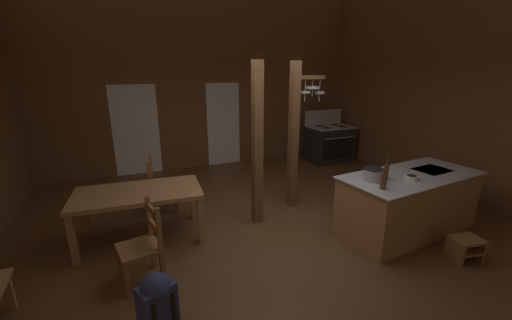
{
  "coord_description": "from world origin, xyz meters",
  "views": [
    {
      "loc": [
        -1.93,
        -3.62,
        2.37
      ],
      "look_at": [
        -0.14,
        0.54,
        1.03
      ],
      "focal_mm": 21.68,
      "sensor_mm": 36.0,
      "label": 1
    }
  ],
  "objects_px": {
    "stockpot_on_counter": "(373,175)",
    "mixing_bowl_on_counter": "(412,177)",
    "kitchen_island": "(408,203)",
    "ladderback_chair_near_window": "(144,245)",
    "ladderback_chair_by_post": "(160,186)",
    "bottle_tall_on_counter": "(386,171)",
    "backpack": "(157,301)",
    "step_stool": "(466,247)",
    "dining_table": "(139,197)",
    "stove_range": "(330,143)",
    "bottle_short_on_counter": "(384,181)"
  },
  "relations": [
    {
      "from": "stockpot_on_counter",
      "to": "mixing_bowl_on_counter",
      "type": "bearing_deg",
      "value": -18.93
    },
    {
      "from": "kitchen_island",
      "to": "ladderback_chair_near_window",
      "type": "distance_m",
      "value": 3.74
    },
    {
      "from": "ladderback_chair_by_post",
      "to": "bottle_tall_on_counter",
      "type": "xyz_separation_m",
      "value": [
        2.84,
        -2.14,
        0.55
      ]
    },
    {
      "from": "kitchen_island",
      "to": "backpack",
      "type": "xyz_separation_m",
      "value": [
        -3.68,
        -0.48,
        -0.13
      ]
    },
    {
      "from": "backpack",
      "to": "stockpot_on_counter",
      "type": "height_order",
      "value": "stockpot_on_counter"
    },
    {
      "from": "step_stool",
      "to": "dining_table",
      "type": "height_order",
      "value": "dining_table"
    },
    {
      "from": "ladderback_chair_by_post",
      "to": "stockpot_on_counter",
      "type": "xyz_separation_m",
      "value": [
        2.62,
        -2.13,
        0.53
      ]
    },
    {
      "from": "dining_table",
      "to": "bottle_tall_on_counter",
      "type": "xyz_separation_m",
      "value": [
        3.21,
        -1.29,
        0.35
      ]
    },
    {
      "from": "backpack",
      "to": "stove_range",
      "type": "bearing_deg",
      "value": 39.78
    },
    {
      "from": "kitchen_island",
      "to": "ladderback_chair_by_post",
      "type": "distance_m",
      "value": 3.97
    },
    {
      "from": "mixing_bowl_on_counter",
      "to": "bottle_short_on_counter",
      "type": "xyz_separation_m",
      "value": [
        -0.63,
        -0.11,
        0.08
      ]
    },
    {
      "from": "backpack",
      "to": "bottle_tall_on_counter",
      "type": "distance_m",
      "value": 3.3
    },
    {
      "from": "step_stool",
      "to": "ladderback_chair_near_window",
      "type": "xyz_separation_m",
      "value": [
        -3.8,
        1.2,
        0.27
      ]
    },
    {
      "from": "dining_table",
      "to": "ladderback_chair_near_window",
      "type": "bearing_deg",
      "value": -91.25
    },
    {
      "from": "stove_range",
      "to": "bottle_short_on_counter",
      "type": "bearing_deg",
      "value": -117.69
    },
    {
      "from": "ladderback_chair_by_post",
      "to": "stockpot_on_counter",
      "type": "height_order",
      "value": "stockpot_on_counter"
    },
    {
      "from": "step_stool",
      "to": "mixing_bowl_on_counter",
      "type": "relative_size",
      "value": 2.48
    },
    {
      "from": "stove_range",
      "to": "step_stool",
      "type": "relative_size",
      "value": 3.24
    },
    {
      "from": "bottle_tall_on_counter",
      "to": "bottle_short_on_counter",
      "type": "height_order",
      "value": "bottle_tall_on_counter"
    },
    {
      "from": "kitchen_island",
      "to": "backpack",
      "type": "relative_size",
      "value": 3.75
    },
    {
      "from": "backpack",
      "to": "mixing_bowl_on_counter",
      "type": "bearing_deg",
      "value": 5.3
    },
    {
      "from": "ladderback_chair_by_post",
      "to": "kitchen_island",
      "type": "bearing_deg",
      "value": -32.96
    },
    {
      "from": "ladderback_chair_by_post",
      "to": "step_stool",
      "type": "bearing_deg",
      "value": -41.62
    },
    {
      "from": "ladderback_chair_near_window",
      "to": "bottle_tall_on_counter",
      "type": "bearing_deg",
      "value": -5.48
    },
    {
      "from": "dining_table",
      "to": "stockpot_on_counter",
      "type": "xyz_separation_m",
      "value": [
        2.99,
        -1.29,
        0.33
      ]
    },
    {
      "from": "stove_range",
      "to": "bottle_short_on_counter",
      "type": "distance_m",
      "value": 4.37
    },
    {
      "from": "kitchen_island",
      "to": "mixing_bowl_on_counter",
      "type": "relative_size",
      "value": 13.62
    },
    {
      "from": "kitchen_island",
      "to": "step_stool",
      "type": "relative_size",
      "value": 5.49
    },
    {
      "from": "ladderback_chair_near_window",
      "to": "mixing_bowl_on_counter",
      "type": "xyz_separation_m",
      "value": [
        3.53,
        -0.48,
        0.47
      ]
    },
    {
      "from": "ladderback_chair_by_post",
      "to": "bottle_short_on_counter",
      "type": "xyz_separation_m",
      "value": [
        2.51,
        -2.42,
        0.55
      ]
    },
    {
      "from": "mixing_bowl_on_counter",
      "to": "bottle_tall_on_counter",
      "type": "height_order",
      "value": "bottle_tall_on_counter"
    },
    {
      "from": "kitchen_island",
      "to": "mixing_bowl_on_counter",
      "type": "bearing_deg",
      "value": -140.9
    },
    {
      "from": "backpack",
      "to": "stockpot_on_counter",
      "type": "bearing_deg",
      "value": 9.64
    },
    {
      "from": "ladderback_chair_near_window",
      "to": "ladderback_chair_by_post",
      "type": "bearing_deg",
      "value": 77.95
    },
    {
      "from": "stove_range",
      "to": "step_stool",
      "type": "distance_m",
      "value": 4.6
    },
    {
      "from": "dining_table",
      "to": "mixing_bowl_on_counter",
      "type": "xyz_separation_m",
      "value": [
        3.51,
        -1.47,
        0.27
      ]
    },
    {
      "from": "step_stool",
      "to": "mixing_bowl_on_counter",
      "type": "height_order",
      "value": "mixing_bowl_on_counter"
    },
    {
      "from": "bottle_tall_on_counter",
      "to": "ladderback_chair_by_post",
      "type": "bearing_deg",
      "value": 142.97
    },
    {
      "from": "stockpot_on_counter",
      "to": "bottle_short_on_counter",
      "type": "bearing_deg",
      "value": -110.19
    },
    {
      "from": "step_stool",
      "to": "dining_table",
      "type": "bearing_deg",
      "value": 149.99
    },
    {
      "from": "backpack",
      "to": "bottle_short_on_counter",
      "type": "relative_size",
      "value": 2.22
    },
    {
      "from": "stockpot_on_counter",
      "to": "ladderback_chair_by_post",
      "type": "bearing_deg",
      "value": 140.8
    },
    {
      "from": "ladderback_chair_near_window",
      "to": "stockpot_on_counter",
      "type": "distance_m",
      "value": 3.07
    },
    {
      "from": "kitchen_island",
      "to": "ladderback_chair_by_post",
      "type": "bearing_deg",
      "value": 147.04
    },
    {
      "from": "kitchen_island",
      "to": "dining_table",
      "type": "relative_size",
      "value": 1.27
    },
    {
      "from": "kitchen_island",
      "to": "ladderback_chair_by_post",
      "type": "height_order",
      "value": "ladderback_chair_by_post"
    },
    {
      "from": "bottle_short_on_counter",
      "to": "mixing_bowl_on_counter",
      "type": "bearing_deg",
      "value": 9.69
    },
    {
      "from": "ladderback_chair_by_post",
      "to": "mixing_bowl_on_counter",
      "type": "bearing_deg",
      "value": -36.38
    },
    {
      "from": "kitchen_island",
      "to": "bottle_short_on_counter",
      "type": "relative_size",
      "value": 8.33
    },
    {
      "from": "ladderback_chair_by_post",
      "to": "ladderback_chair_near_window",
      "type": "bearing_deg",
      "value": -102.05
    }
  ]
}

